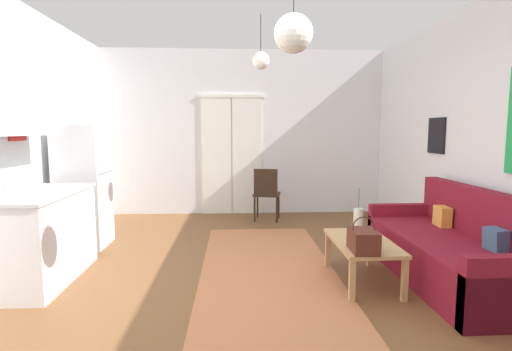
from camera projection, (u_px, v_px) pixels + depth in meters
The scene contains 12 objects.
ground_plane at pixel (252, 303), 3.56m from camera, with size 5.50×7.87×0.10m, color brown.
wall_back at pixel (243, 133), 7.04m from camera, with size 5.10×0.13×2.87m.
area_rug at pixel (268, 269), 4.26m from camera, with size 1.41×3.44×0.01m, color #B26B42.
couch at pixel (454, 252), 3.94m from camera, with size 0.85×2.12×0.91m.
coffee_table at pixel (362, 246), 3.89m from camera, with size 0.55×0.99×0.42m.
bamboo_vase at pixel (358, 220), 4.17m from camera, with size 0.10×0.10×0.47m.
handbag at pixel (363, 240), 3.53m from camera, with size 0.23×0.33×0.32m.
refrigerator at pixel (83, 186), 5.07m from camera, with size 0.58×0.60×1.56m.
kitchen_counter at pixel (35, 201), 3.89m from camera, with size 0.64×1.32×2.14m.
accent_chair at pixel (266, 192), 6.48m from camera, with size 0.49×0.47×0.87m.
pendant_lamp_near at pixel (293, 33), 2.96m from camera, with size 0.29×0.29×0.81m.
pendant_lamp_far at pixel (261, 60), 4.83m from camera, with size 0.22×0.22×0.65m.
Camera 1 is at (-0.15, -3.40, 1.50)m, focal length 27.93 mm.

